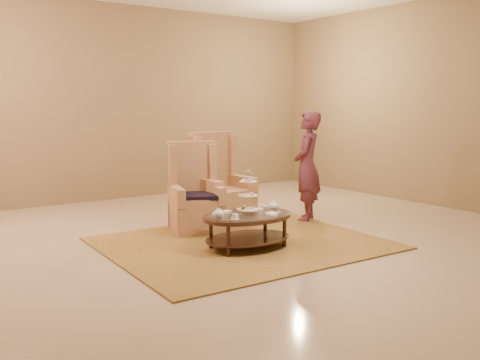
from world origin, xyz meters
TOP-DOWN VIEW (x-y plane):
  - ground at (0.00, 0.00)m, footprint 8.00×8.00m
  - ceiling at (0.00, 0.00)m, footprint 8.00×8.00m
  - wall_back at (0.00, 4.00)m, footprint 8.00×0.04m
  - wall_right at (4.00, 0.00)m, footprint 0.04×8.00m
  - rug at (-0.18, 0.05)m, footprint 3.33×2.80m
  - tea_table at (-0.26, -0.17)m, footprint 1.18×0.85m
  - armchair_left at (-0.30, 1.01)m, footprint 0.83×0.84m
  - armchair_right at (0.20, 1.18)m, footprint 0.74×0.76m
  - person at (1.39, 0.62)m, footprint 0.71×0.68m

SIDE VIEW (x-z plane):
  - ground at x=0.00m, z-range 0.00..0.00m
  - ceiling at x=0.00m, z-range -0.01..0.01m
  - rug at x=-0.18m, z-range 0.00..0.02m
  - tea_table at x=-0.26m, z-range -0.13..0.83m
  - armchair_left at x=-0.30m, z-range -0.20..1.02m
  - armchair_right at x=0.20m, z-range -0.22..1.11m
  - person at x=1.39m, z-range 0.00..1.63m
  - wall_back at x=0.00m, z-range 0.00..3.50m
  - wall_right at x=4.00m, z-range 0.00..3.50m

